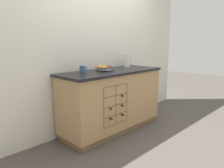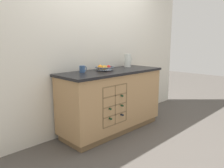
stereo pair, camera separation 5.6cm
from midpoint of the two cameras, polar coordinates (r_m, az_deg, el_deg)
The scene contains 6 objects.
ground_plane at distance 3.48m, azimuth 0.47°, elevation -11.77°, with size 14.00×14.00×0.00m, color #4C4742.
back_wall at distance 3.47m, azimuth -3.80°, elevation 9.79°, with size 4.40×0.06×2.55m, color silver.
kitchen_island at distance 3.32m, azimuth 0.48°, elevation -4.29°, with size 1.69×0.65×0.93m.
fruit_bowl at distance 3.23m, azimuth -1.50°, elevation 4.22°, with size 0.28×0.28×0.09m.
white_pitcher at distance 3.71m, azimuth 4.56°, elevation 6.20°, with size 0.17×0.11×0.22m.
ceramic_mug at distance 3.04m, azimuth -7.21°, elevation 3.90°, with size 0.12×0.08×0.10m.
Camera 2 is at (-2.27, -2.27, 1.34)m, focal length 35.00 mm.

